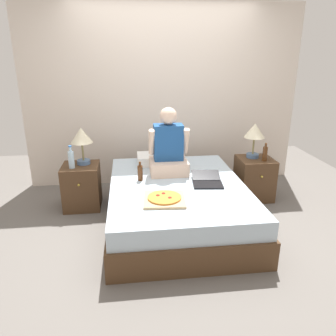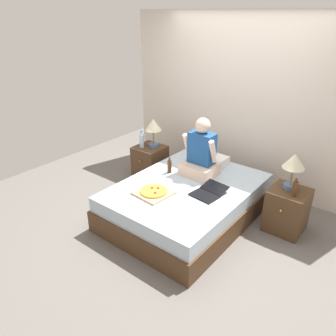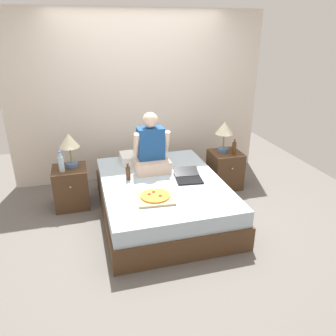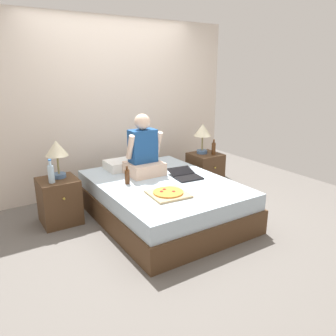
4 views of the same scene
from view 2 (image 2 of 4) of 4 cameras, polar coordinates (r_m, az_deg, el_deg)
name	(u,v)px [view 2 (image 2 of 4)]	position (r m, az deg, el deg)	size (l,w,h in m)	color
ground_plane	(186,216)	(4.41, 3.18, -8.43)	(5.87, 5.87, 0.00)	#66605B
wall_back	(243,104)	(5.00, 12.91, 10.89)	(3.87, 0.12, 2.50)	beige
bed	(187,201)	(4.29, 3.25, -5.83)	(1.51, 2.03, 0.48)	#4C331E
nightstand_left	(150,163)	(5.26, -3.15, 0.93)	(0.44, 0.47, 0.55)	#4C331E
lamp_on_left_nightstand	(153,127)	(5.05, -2.59, 7.21)	(0.26, 0.26, 0.45)	#4C6B93
water_bottle	(142,141)	(5.10, -4.60, 4.78)	(0.07, 0.07, 0.28)	silver
nightstand_right	(287,210)	(4.29, 19.99, -6.89)	(0.44, 0.47, 0.55)	#4C331E
lamp_on_right_nightstand	(294,163)	(4.06, 21.09, 0.74)	(0.26, 0.26, 0.45)	#4C6B93
beer_bottle	(295,188)	(4.01, 21.21, -3.34)	(0.06, 0.06, 0.23)	#512D14
pillow	(208,159)	(4.76, 7.01, 1.50)	(0.52, 0.34, 0.12)	white
person_seated	(201,154)	(4.35, 5.74, 2.39)	(0.47, 0.40, 0.78)	beige
laptop	(208,193)	(3.97, 6.93, -4.33)	(0.36, 0.45, 0.07)	black
pizza_box	(154,192)	(3.96, -2.51, -4.25)	(0.43, 0.43, 0.04)	tan
beer_bottle_on_bed	(169,166)	(4.44, 0.25, 0.29)	(0.06, 0.06, 0.22)	#4C2811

